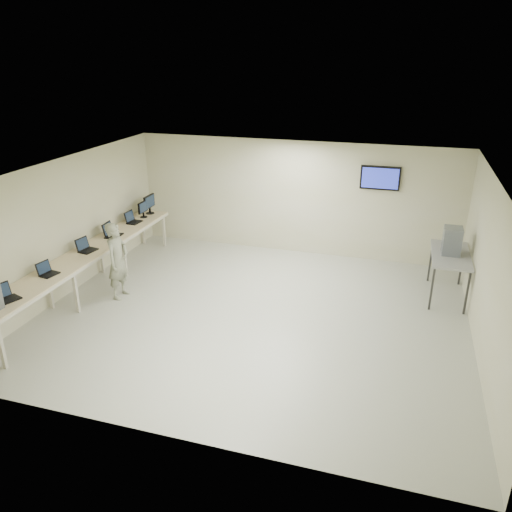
% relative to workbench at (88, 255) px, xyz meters
% --- Properties ---
extents(room, '(8.01, 7.01, 2.81)m').
position_rel_workbench_xyz_m(room, '(3.62, 0.06, 0.58)').
color(room, '#AAAC99').
rests_on(room, ground).
extents(workbench, '(0.76, 6.00, 0.90)m').
position_rel_workbench_xyz_m(workbench, '(0.00, 0.00, 0.00)').
color(workbench, tan).
rests_on(workbench, ground).
extents(laptop_0, '(0.40, 0.43, 0.28)m').
position_rel_workbench_xyz_m(laptop_0, '(-0.03, -2.27, 0.15)').
color(laptop_0, black).
rests_on(laptop_0, workbench).
extents(laptop_1, '(0.31, 0.36, 0.25)m').
position_rel_workbench_xyz_m(laptop_1, '(-0.04, -1.21, 0.14)').
color(laptop_1, black).
rests_on(laptop_1, workbench).
extents(laptop_2, '(0.34, 0.39, 0.28)m').
position_rel_workbench_xyz_m(laptop_2, '(-0.05, 0.03, 0.15)').
color(laptop_2, black).
rests_on(laptop_2, workbench).
extents(laptop_3, '(0.35, 0.41, 0.31)m').
position_rel_workbench_xyz_m(laptop_3, '(-0.04, 0.98, 0.15)').
color(laptop_3, black).
rests_on(laptop_3, workbench).
extents(laptop_4, '(0.32, 0.37, 0.28)m').
position_rel_workbench_xyz_m(laptop_4, '(-0.07, 1.97, 0.15)').
color(laptop_4, black).
rests_on(laptop_4, workbench).
extents(monitor_near, '(0.18, 0.41, 0.40)m').
position_rel_workbench_xyz_m(monitor_near, '(-0.01, 2.41, 0.32)').
color(monitor_near, black).
rests_on(monitor_near, workbench).
extents(monitor_far, '(0.21, 0.48, 0.48)m').
position_rel_workbench_xyz_m(monitor_far, '(-0.01, 2.75, 0.36)').
color(monitor_far, black).
rests_on(monitor_far, workbench).
extents(soldier, '(0.39, 0.59, 1.61)m').
position_rel_workbench_xyz_m(soldier, '(0.73, -0.04, -0.02)').
color(soldier, slate).
rests_on(soldier, ground).
extents(side_table, '(0.74, 1.59, 0.96)m').
position_rel_workbench_xyz_m(side_table, '(7.19, 1.90, 0.06)').
color(side_table, gray).
rests_on(side_table, ground).
extents(storage_bins, '(0.35, 0.39, 0.56)m').
position_rel_workbench_xyz_m(storage_bins, '(7.17, 1.90, 0.41)').
color(storage_bins, slate).
rests_on(storage_bins, side_table).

